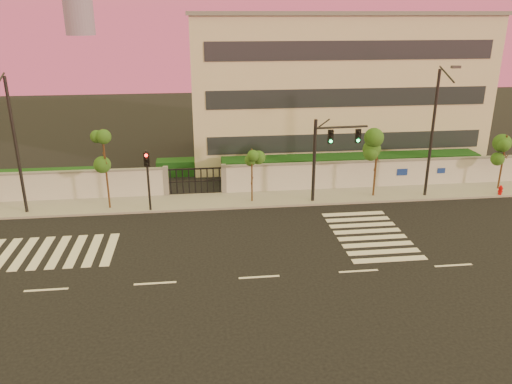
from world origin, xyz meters
The scene contains 15 objects.
ground centered at (0.00, 0.00, 0.00)m, with size 120.00×120.00×0.00m, color black.
sidewalk centered at (0.00, 10.50, 0.07)m, with size 60.00×3.00×0.15m, color gray.
perimeter_wall centered at (0.10, 12.00, 1.07)m, with size 60.00×0.36×2.20m.
hedge_row centered at (1.17, 14.74, 0.82)m, with size 41.00×4.25×1.80m.
institutional_building centered at (9.00, 21.99, 6.16)m, with size 24.40×12.40×12.25m.
road_markings centered at (-1.58, 3.76, 0.01)m, with size 57.00×7.62×0.02m.
street_tree_c centered at (-8.56, 9.95, 3.94)m, with size 1.45×1.15×5.36m.
street_tree_d centered at (0.80, 10.05, 2.79)m, with size 1.30×1.04×3.78m.
street_tree_e centered at (9.32, 10.13, 3.51)m, with size 1.63×1.30×4.76m.
street_tree_f centered at (18.80, 10.48, 3.00)m, with size 1.60×1.28×4.07m.
traffic_signal_main centered at (5.59, 9.62, 3.60)m, with size 3.61×0.43×5.70m.
traffic_signal_secondary centered at (-5.92, 9.21, 2.60)m, with size 0.32×0.32×4.10m.
streetlight_west centered at (-13.75, 9.66, 4.91)m, with size 0.54×2.19×9.08m.
streetlight_east centered at (12.89, 9.57, 4.95)m, with size 0.55×2.20×9.15m.
fire_hydrant centered at (18.14, 9.20, 0.42)m, with size 0.33×0.31×0.83m.
Camera 1 is at (-2.71, -21.28, 12.17)m, focal length 35.00 mm.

